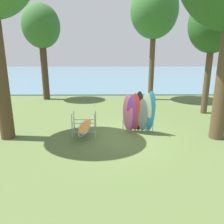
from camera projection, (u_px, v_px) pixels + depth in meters
ground_plane at (128, 137)px, 11.20m from camera, size 80.00×80.00×0.00m
lake_water at (115, 74)px, 38.54m from camera, size 80.00×36.00×0.10m
tree_mid_behind at (213, 25)px, 13.88m from camera, size 3.06×3.06×7.50m
tree_far_left_back at (41, 28)px, 18.10m from camera, size 3.05×3.05×7.80m
tree_far_right_back at (154, 11)px, 17.67m from camera, size 3.79×3.79×9.38m
leaning_board_pile at (139, 113)px, 11.46m from camera, size 1.74×0.96×2.29m
board_storage_rack at (84, 127)px, 11.10m from camera, size 1.15×2.13×1.25m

